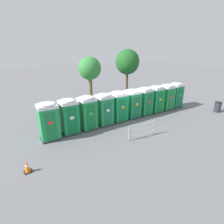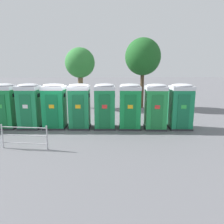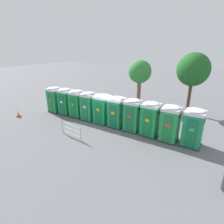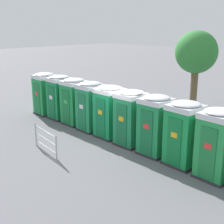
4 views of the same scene
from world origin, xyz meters
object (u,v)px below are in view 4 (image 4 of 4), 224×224
(portapotty_4, at_px, (109,111))
(portapotty_6, at_px, (155,125))
(portapotty_1, at_px, (60,97))
(event_barrier, at_px, (45,140))
(street_tree_1, at_px, (196,53))
(portapotty_3, at_px, (90,106))
(portapotty_0, at_px, (45,93))
(portapotty_2, at_px, (74,101))
(portapotty_8, at_px, (217,144))
(portapotty_5, at_px, (130,118))
(portapotty_7, at_px, (184,133))

(portapotty_4, bearing_deg, portapotty_6, -4.13)
(portapotty_1, xyz_separation_m, event_barrier, (3.60, -3.55, -0.72))
(street_tree_1, bearing_deg, portapotty_1, -131.11)
(portapotty_1, distance_m, portapotty_3, 2.84)
(portapotty_0, height_order, event_barrier, portapotty_0)
(portapotty_1, xyz_separation_m, portapotty_3, (2.83, -0.21, 0.00))
(portapotty_0, height_order, portapotty_4, same)
(portapotty_2, bearing_deg, portapotty_6, -4.00)
(portapotty_2, distance_m, event_barrier, 4.15)
(portapotty_8, relative_size, street_tree_1, 0.51)
(portapotty_3, bearing_deg, portapotty_8, -4.56)
(street_tree_1, bearing_deg, portapotty_5, -85.95)
(portapotty_0, relative_size, event_barrier, 1.25)
(portapotty_4, relative_size, portapotty_7, 1.00)
(portapotty_3, height_order, portapotty_5, same)
(portapotty_5, height_order, portapotty_6, same)
(portapotty_0, bearing_deg, portapotty_6, -3.29)
(portapotty_4, bearing_deg, portapotty_3, 177.02)
(portapotty_4, height_order, portapotty_7, same)
(portapotty_0, height_order, portapotty_3, same)
(portapotty_6, height_order, portapotty_8, same)
(portapotty_1, height_order, portapotty_3, same)
(portapotty_2, xyz_separation_m, portapotty_3, (1.42, -0.12, 0.00))
(portapotty_1, bearing_deg, portapotty_7, -4.07)
(event_barrier, bearing_deg, portapotty_8, 23.72)
(portapotty_3, relative_size, event_barrier, 1.25)
(portapotty_7, bearing_deg, event_barrier, -149.01)
(portapotty_1, relative_size, portapotty_4, 1.00)
(portapotty_7, distance_m, event_barrier, 5.77)
(portapotty_3, distance_m, portapotty_8, 7.11)
(portapotty_3, height_order, portapotty_6, same)
(portapotty_4, distance_m, portapotty_7, 4.26)
(portapotty_0, xyz_separation_m, portapotty_2, (2.84, -0.09, 0.00))
(portapotty_6, distance_m, portapotty_7, 1.42)
(portapotty_4, bearing_deg, event_barrier, -101.32)
(portapotty_5, relative_size, portapotty_8, 1.00)
(portapotty_1, relative_size, portapotty_2, 1.00)
(portapotty_2, bearing_deg, street_tree_1, 57.96)
(portapotty_1, xyz_separation_m, portapotty_8, (9.92, -0.77, 0.00))
(portapotty_0, distance_m, street_tree_1, 9.26)
(portapotty_0, xyz_separation_m, portapotty_1, (1.42, -0.00, 0.00))
(portapotty_5, xyz_separation_m, portapotty_8, (4.25, -0.37, -0.00))
(portapotty_3, bearing_deg, portapotty_4, -2.98)
(portapotty_0, distance_m, portapotty_2, 2.84)
(portapotty_0, xyz_separation_m, portapotty_7, (9.93, -0.61, 0.00))
(portapotty_1, bearing_deg, portapotty_5, -4.04)
(portapotty_6, distance_m, event_barrier, 4.70)
(portapotty_0, bearing_deg, portapotty_7, -3.49)
(portapotty_3, bearing_deg, portapotty_5, -3.85)
(portapotty_6, bearing_deg, event_barrier, -138.72)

